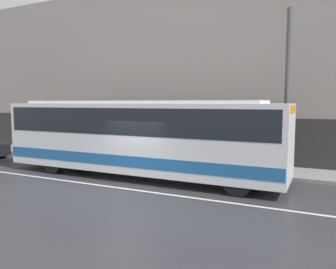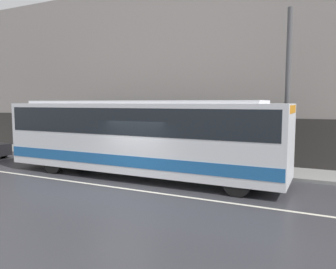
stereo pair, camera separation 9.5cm
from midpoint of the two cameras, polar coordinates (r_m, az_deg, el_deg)
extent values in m
plane|color=#333338|center=(12.51, -7.13, -9.37)|extent=(60.00, 60.00, 0.00)
cube|color=gray|center=(17.00, 2.57, -5.09)|extent=(60.00, 2.44, 0.14)
cube|color=gray|center=(18.05, 4.41, 10.99)|extent=(60.00, 0.30, 9.84)
cube|color=#2D2B28|center=(17.93, 4.12, -0.79)|extent=(60.00, 0.06, 2.46)
cube|color=beige|center=(12.51, -7.13, -9.35)|extent=(54.00, 0.14, 0.01)
cube|color=silver|center=(14.16, -5.04, -0.32)|extent=(12.46, 2.57, 2.83)
cube|color=#1E5999|center=(14.28, -5.01, -3.78)|extent=(12.40, 2.59, 0.45)
cube|color=black|center=(14.11, -5.07, 2.50)|extent=(12.09, 2.59, 1.08)
cube|color=orange|center=(12.11, 20.89, 4.14)|extent=(0.12, 1.93, 0.28)
cube|color=silver|center=(14.09, -5.10, 5.66)|extent=(10.59, 2.18, 0.12)
cylinder|color=black|center=(11.58, 12.20, -8.13)|extent=(1.00, 0.28, 1.00)
cylinder|color=black|center=(13.72, 14.47, -6.02)|extent=(1.00, 0.28, 1.00)
cylinder|color=black|center=(15.82, -19.17, -4.62)|extent=(1.00, 0.28, 1.00)
cylinder|color=black|center=(17.46, -13.93, -3.53)|extent=(1.00, 0.28, 1.00)
cylinder|color=black|center=(21.53, -26.65, -2.68)|extent=(0.68, 0.20, 0.68)
cylinder|color=#4C4C4F|center=(14.74, 20.26, 6.84)|extent=(0.21, 0.21, 6.98)
cylinder|color=#1E5933|center=(16.58, 6.08, -2.63)|extent=(0.36, 0.36, 1.43)
sphere|color=tan|center=(16.48, 6.11, 0.27)|extent=(0.26, 0.26, 0.26)
camera|label=1|loc=(0.05, -89.80, 0.02)|focal=35.00mm
camera|label=2|loc=(0.05, 90.20, -0.02)|focal=35.00mm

